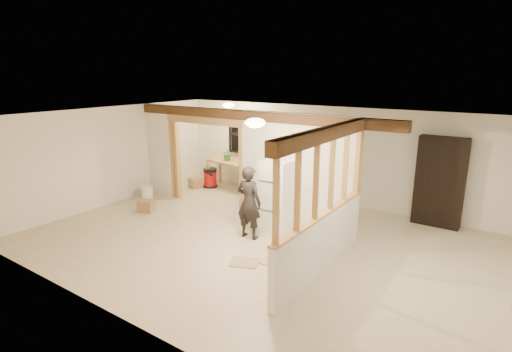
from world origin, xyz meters
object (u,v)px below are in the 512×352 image
Objects in this scene: refrigerator at (277,195)px; work_table at (230,175)px; bookshelf at (440,182)px; shop_vac at (210,178)px; woman at (249,202)px.

refrigerator reaches higher than work_table.
shop_vac is at bearing -175.16° from bookshelf.
woman is 1.14× the size of work_table.
refrigerator is 0.80m from woman.
refrigerator reaches higher than woman.
bookshelf is at bearing 4.84° from shop_vac.
shop_vac is (-3.35, 1.65, -0.48)m from refrigerator.
refrigerator is at bearing -25.18° from work_table.
work_table is 0.64m from shop_vac.
shop_vac is at bearing -39.77° from woman.
shop_vac is (-0.59, -0.21, -0.14)m from work_table.
bookshelf is at bearing 37.55° from refrigerator.
shop_vac is at bearing -152.10° from work_table.
shop_vac is at bearing 153.74° from refrigerator.
refrigerator is at bearing -142.45° from bookshelf.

